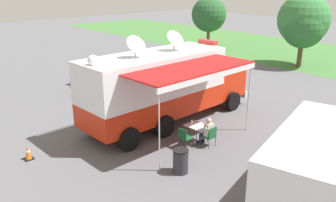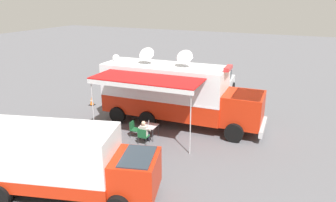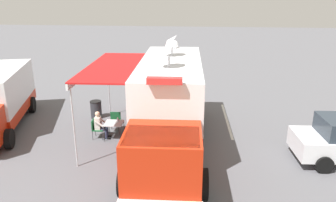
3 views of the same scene
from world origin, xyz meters
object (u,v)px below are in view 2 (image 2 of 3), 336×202
command_truck (176,92)px  traffic_cone (92,101)px  folding_table (149,126)px  car_behind_truck (219,83)px  seated_responder (145,131)px  folding_chair_beside_table (134,128)px  trash_bin (95,134)px  folding_chair_at_table (143,135)px  water_bottle (149,122)px  support_truck (61,161)px

command_truck → traffic_cone: bearing=-95.1°
folding_table → car_behind_truck: 9.53m
seated_responder → car_behind_truck: car_behind_truck is taller
folding_chair_beside_table → trash_bin: 2.05m
command_truck → car_behind_truck: command_truck is taller
folding_chair_beside_table → seated_responder: (0.44, 0.89, 0.14)m
folding_table → command_truck: bearing=169.1°
folding_chair_at_table → command_truck: bearing=172.6°
traffic_cone → trash_bin: bearing=39.4°
folding_table → car_behind_truck: car_behind_truck is taller
command_truck → seated_responder: bearing=-8.0°
water_bottle → folding_chair_beside_table: size_ratio=0.26×
car_behind_truck → folding_table: bearing=-7.0°
folding_chair_beside_table → trash_bin: trash_bin is taller
command_truck → water_bottle: command_truck is taller
traffic_cone → car_behind_truck: size_ratio=0.13×
folding_chair_at_table → traffic_cone: bearing=-121.9°
command_truck → folding_chair_beside_table: 3.30m
water_bottle → traffic_cone: 6.76m
folding_table → support_truck: size_ratio=0.12×
trash_bin → traffic_cone: bearing=-140.6°
command_truck → support_truck: bearing=-8.1°
support_truck → car_behind_truck: size_ratio=1.65×
water_bottle → traffic_cone: size_ratio=0.39×
seated_responder → traffic_cone: (-3.70, -6.22, -0.37)m
water_bottle → trash_bin: bearing=-52.6°
water_bottle → support_truck: support_truck is taller
folding_chair_at_table → support_truck: (4.97, -0.74, 0.87)m
folding_table → seated_responder: seated_responder is taller
folding_chair_at_table → car_behind_truck: (-10.25, 1.11, 0.37)m
water_bottle → folding_chair_beside_table: 0.87m
water_bottle → trash_bin: (1.72, -2.25, -0.38)m
car_behind_truck → water_bottle: bearing=-7.8°
car_behind_truck → folding_chair_beside_table: bearing=-11.8°
folding_table → trash_bin: (1.56, -2.35, -0.22)m
folding_table → water_bottle: size_ratio=3.72×
folding_chair_at_table → folding_chair_beside_table: (-0.63, -0.90, 0.00)m
water_bottle → support_truck: size_ratio=0.03×
seated_responder → support_truck: size_ratio=0.18×
command_truck → folding_chair_beside_table: (2.65, -1.33, -1.43)m
trash_bin → car_behind_truck: (-11.02, 3.51, 0.42)m
water_bottle → folding_chair_beside_table: bearing=-66.4°
folding_chair_beside_table → seated_responder: bearing=63.7°
folding_table → traffic_cone: bearing=-116.5°
folding_chair_beside_table → trash_bin: bearing=-47.1°
water_bottle → folding_chair_at_table: size_ratio=0.26×
traffic_cone → support_truck: support_truck is taller
folding_table → seated_responder: 0.61m
folding_chair_at_table → trash_bin: size_ratio=0.96×
folding_chair_at_table → traffic_cone: size_ratio=1.50×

